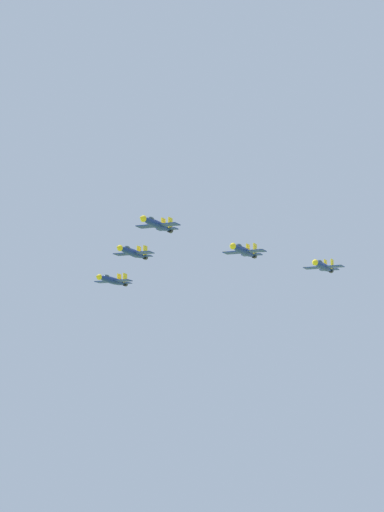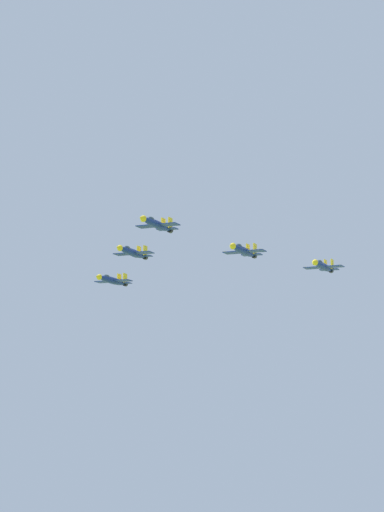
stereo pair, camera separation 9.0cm
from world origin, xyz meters
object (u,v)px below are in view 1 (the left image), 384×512
jet_left_wingman (243,251)px  jet_right_outer (112,280)px  jet_left_outer (323,266)px  jet_lead (157,224)px  jet_right_wingman (132,252)px

jet_left_wingman → jet_right_outer: (-1.63, 40.25, -2.04)m
jet_left_wingman → jet_left_outer: bearing=140.3°
jet_lead → jet_right_outer: jet_lead is taller
jet_left_wingman → jet_lead: bearing=-39.8°
jet_lead → jet_right_outer: (16.86, 34.72, -5.72)m
jet_left_wingman → jet_right_wingman: jet_right_wingman is taller
jet_left_wingman → jet_right_wingman: 25.04m
jet_left_wingman → jet_right_wingman: size_ratio=1.01×
jet_left_outer → jet_right_outer: bearing=-89.0°
jet_lead → jet_left_outer: size_ratio=1.01×
jet_right_wingman → jet_right_outer: size_ratio=0.97×
jet_lead → jet_right_wingman: jet_lead is taller
jet_lead → jet_right_wingman: bearing=-139.5°
jet_lead → jet_left_outer: 38.99m
jet_left_wingman → jet_left_outer: 19.39m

